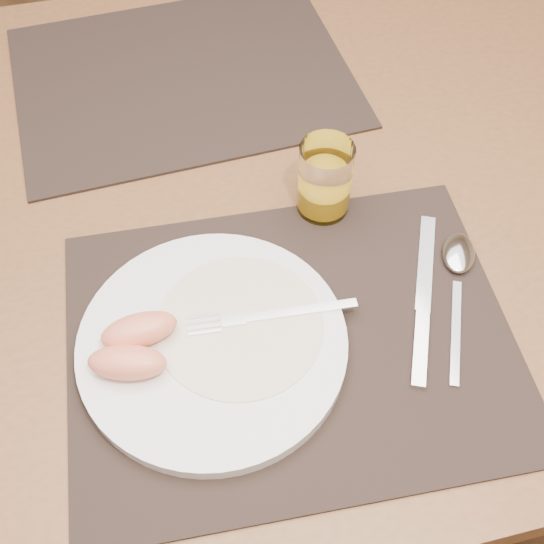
% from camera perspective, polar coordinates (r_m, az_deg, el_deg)
% --- Properties ---
extents(ground, '(5.00, 5.00, 0.00)m').
position_cam_1_polar(ground, '(1.47, -1.81, -13.26)').
color(ground, brown).
rests_on(ground, ground).
extents(table, '(1.40, 0.90, 0.75)m').
position_cam_1_polar(table, '(0.89, -2.91, 3.35)').
color(table, brown).
rests_on(table, ground).
extents(placemat_near, '(0.47, 0.37, 0.00)m').
position_cam_1_polar(placemat_near, '(0.70, 1.58, -5.70)').
color(placemat_near, black).
rests_on(placemat_near, table).
extents(placemat_far, '(0.47, 0.38, 0.00)m').
position_cam_1_polar(placemat_far, '(0.99, -7.48, 15.93)').
color(placemat_far, black).
rests_on(placemat_far, table).
extents(plate, '(0.27, 0.27, 0.02)m').
position_cam_1_polar(plate, '(0.69, -4.99, -5.99)').
color(plate, white).
rests_on(plate, placemat_near).
extents(plate_dressing, '(0.17, 0.17, 0.00)m').
position_cam_1_polar(plate_dressing, '(0.69, -2.73, -4.43)').
color(plate_dressing, white).
rests_on(plate_dressing, plate).
extents(fork, '(0.18, 0.03, 0.00)m').
position_cam_1_polar(fork, '(0.69, -1.25, -3.78)').
color(fork, silver).
rests_on(fork, plate).
extents(knife, '(0.10, 0.21, 0.01)m').
position_cam_1_polar(knife, '(0.73, 12.49, -3.14)').
color(knife, silver).
rests_on(knife, placemat_near).
extents(spoon, '(0.10, 0.18, 0.01)m').
position_cam_1_polar(spoon, '(0.77, 15.31, 0.66)').
color(spoon, silver).
rests_on(spoon, placemat_near).
extents(juice_glass, '(0.06, 0.06, 0.09)m').
position_cam_1_polar(juice_glass, '(0.77, 4.42, 7.52)').
color(juice_glass, white).
rests_on(juice_glass, placemat_near).
extents(grapefruit_wedges, '(0.10, 0.08, 0.03)m').
position_cam_1_polar(grapefruit_wedges, '(0.67, -11.54, -6.09)').
color(grapefruit_wedges, '#E67F5E').
rests_on(grapefruit_wedges, plate).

